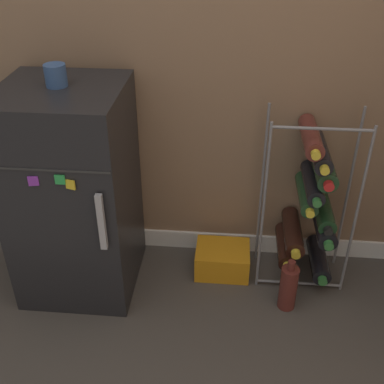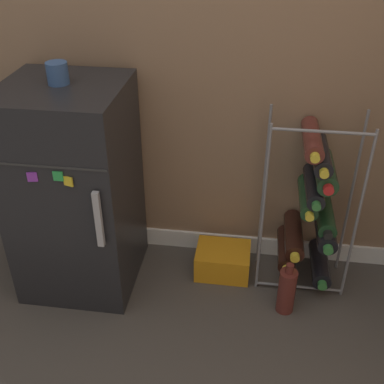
% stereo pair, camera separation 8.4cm
% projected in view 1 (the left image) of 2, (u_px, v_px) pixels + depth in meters
% --- Properties ---
extents(ground_plane, '(14.00, 14.00, 0.00)m').
position_uv_depth(ground_plane, '(194.00, 342.00, 1.89)').
color(ground_plane, '#423D38').
extents(mini_fridge, '(0.46, 0.49, 0.90)m').
position_uv_depth(mini_fridge, '(74.00, 194.00, 1.96)').
color(mini_fridge, black).
rests_on(mini_fridge, ground_plane).
extents(wine_rack, '(0.38, 0.33, 0.79)m').
position_uv_depth(wine_rack, '(311.00, 204.00, 2.02)').
color(wine_rack, slate).
rests_on(wine_rack, ground_plane).
extents(soda_box, '(0.24, 0.19, 0.13)m').
position_uv_depth(soda_box, '(222.00, 259.00, 2.21)').
color(soda_box, orange).
rests_on(soda_box, ground_plane).
extents(fridge_top_cup, '(0.08, 0.08, 0.08)m').
position_uv_depth(fridge_top_cup, '(56.00, 75.00, 1.72)').
color(fridge_top_cup, '#335184').
rests_on(fridge_top_cup, mini_fridge).
extents(loose_bottle_floor, '(0.07, 0.07, 0.24)m').
position_uv_depth(loose_bottle_floor, '(288.00, 287.00, 1.99)').
color(loose_bottle_floor, '#56231E').
rests_on(loose_bottle_floor, ground_plane).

